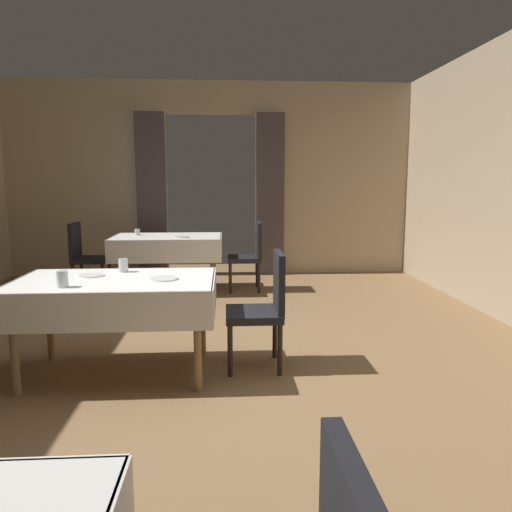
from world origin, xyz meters
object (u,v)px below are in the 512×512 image
at_px(dining_table_mid, 116,291).
at_px(plate_mid_d, 164,279).
at_px(chair_far_left, 85,254).
at_px(glass_mid_a, 123,265).
at_px(chair_mid_right, 264,304).
at_px(glass_far_b, 137,232).
at_px(chair_far_right, 250,253).
at_px(plate_mid_c, 91,275).
at_px(dining_table_far, 168,243).
at_px(glass_mid_b, 62,279).
at_px(plate_far_a, 182,237).

height_order(dining_table_mid, plate_mid_d, plate_mid_d).
distance_m(chair_far_left, glass_mid_a, 2.83).
distance_m(chair_mid_right, glass_far_b, 3.29).
height_order(chair_far_right, plate_mid_c, chair_far_right).
distance_m(dining_table_mid, chair_mid_right, 1.14).
relative_size(plate_mid_d, glass_far_b, 2.52).
xyz_separation_m(glass_mid_a, plate_mid_c, (-0.22, -0.16, -0.05)).
bearing_deg(chair_mid_right, dining_table_far, 111.11).
height_order(dining_table_far, plate_mid_d, plate_mid_d).
relative_size(dining_table_far, glass_far_b, 16.96).
bearing_deg(dining_table_mid, dining_table_far, 88.92).
bearing_deg(dining_table_far, chair_far_right, -1.27).
relative_size(dining_table_far, chair_far_left, 1.56).
distance_m(plate_mid_c, plate_mid_d, 0.60).
bearing_deg(chair_far_left, chair_far_right, -1.24).
bearing_deg(glass_far_b, chair_far_right, -5.71).
bearing_deg(glass_mid_b, plate_mid_c, 77.65).
xyz_separation_m(chair_far_left, plate_far_a, (1.32, -0.20, 0.24)).
bearing_deg(glass_mid_a, glass_mid_b, -118.62).
distance_m(plate_mid_d, glass_far_b, 3.13).
relative_size(chair_far_left, plate_mid_d, 4.32).
bearing_deg(plate_mid_c, chair_far_left, 106.95).
distance_m(dining_table_mid, glass_mid_b, 0.43).
bearing_deg(plate_mid_c, dining_table_far, 84.46).
bearing_deg(chair_mid_right, plate_far_a, 108.40).
xyz_separation_m(chair_far_right, glass_mid_a, (-1.16, -2.56, 0.29)).
relative_size(glass_mid_a, glass_far_b, 1.27).
bearing_deg(chair_far_right, glass_mid_a, -114.34).
bearing_deg(plate_mid_d, dining_table_far, 96.13).
distance_m(chair_far_left, glass_far_b, 0.75).
relative_size(glass_mid_b, plate_far_a, 0.57).
xyz_separation_m(dining_table_mid, dining_table_far, (0.05, 2.88, -0.01)).
distance_m(dining_table_far, chair_mid_right, 3.00).
bearing_deg(glass_far_b, glass_mid_a, -82.26).
bearing_deg(glass_far_b, chair_far_left, -171.36).
xyz_separation_m(glass_mid_a, plate_mid_d, (0.36, -0.32, -0.05)).
distance_m(chair_far_left, glass_mid_b, 3.27).
bearing_deg(plate_mid_d, glass_mid_a, 138.26).
height_order(glass_mid_b, plate_mid_c, glass_mid_b).
bearing_deg(glass_mid_a, chair_mid_right, -10.26).
height_order(plate_mid_d, plate_far_a, same).
bearing_deg(chair_far_right, glass_far_b, 174.29).
distance_m(dining_table_far, plate_mid_c, 2.76).
xyz_separation_m(dining_table_far, plate_mid_d, (0.31, -2.91, 0.11)).
bearing_deg(glass_far_b, dining_table_mid, -83.06).
relative_size(dining_table_mid, chair_far_right, 1.61).
relative_size(dining_table_far, glass_mid_a, 13.34).
relative_size(chair_mid_right, glass_mid_b, 8.16).
xyz_separation_m(chair_mid_right, plate_mid_c, (-1.34, 0.05, 0.24)).
relative_size(dining_table_mid, glass_mid_b, 13.11).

